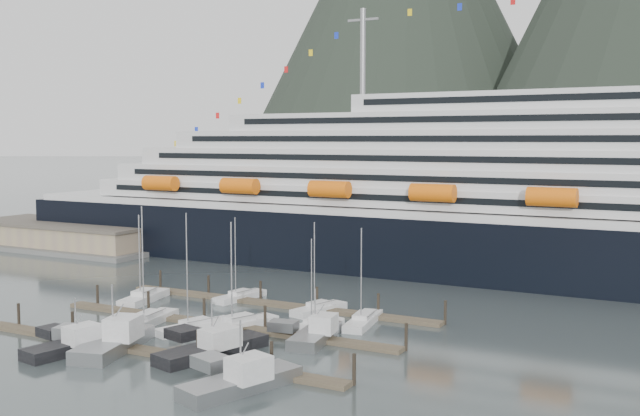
# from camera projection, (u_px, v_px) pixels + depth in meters

# --- Properties ---
(ground) EXTENTS (1600.00, 1600.00, 0.00)m
(ground) POSITION_uv_depth(u_px,v_px,m) (239.00, 337.00, 86.17)
(ground) COLOR #414C4D
(ground) RESTS_ON ground
(cruise_ship) EXTENTS (210.00, 30.40, 50.30)m
(cruise_ship) POSITION_uv_depth(u_px,v_px,m) (590.00, 207.00, 119.16)
(cruise_ship) COLOR black
(cruise_ship) RESTS_ON ground
(warehouse) EXTENTS (46.00, 20.00, 5.80)m
(warehouse) POSITION_uv_depth(u_px,v_px,m) (68.00, 237.00, 156.70)
(warehouse) COLOR #595956
(warehouse) RESTS_ON ground
(dock_near) EXTENTS (48.18, 2.28, 3.20)m
(dock_near) POSITION_uv_depth(u_px,v_px,m) (148.00, 351.00, 79.73)
(dock_near) COLOR #4A3E2F
(dock_near) RESTS_ON ground
(dock_mid) EXTENTS (48.18, 2.28, 3.20)m
(dock_mid) POSITION_uv_depth(u_px,v_px,m) (219.00, 324.00, 91.14)
(dock_mid) COLOR #4A3E2F
(dock_mid) RESTS_ON ground
(dock_far) EXTENTS (48.18, 2.28, 3.20)m
(dock_far) POSITION_uv_depth(u_px,v_px,m) (275.00, 303.00, 102.55)
(dock_far) COLOR #4A3E2F
(dock_far) RESTS_ON ground
(sailboat_a) EXTENTS (4.84, 10.29, 12.89)m
(sailboat_a) POSITION_uv_depth(u_px,v_px,m) (144.00, 299.00, 105.17)
(sailboat_a) COLOR silver
(sailboat_a) RESTS_ON ground
(sailboat_b) EXTENTS (4.15, 10.39, 15.18)m
(sailboat_b) POSITION_uv_depth(u_px,v_px,m) (149.00, 321.00, 92.35)
(sailboat_b) COLOR silver
(sailboat_b) RESTS_ON ground
(sailboat_c) EXTENTS (6.00, 10.60, 13.55)m
(sailboat_c) POSITION_uv_depth(u_px,v_px,m) (239.00, 325.00, 90.05)
(sailboat_c) COLOR silver
(sailboat_c) RESTS_ON ground
(sailboat_d) EXTENTS (5.54, 10.29, 14.59)m
(sailboat_d) POSITION_uv_depth(u_px,v_px,m) (195.00, 327.00, 89.17)
(sailboat_d) COLOR silver
(sailboat_d) RESTS_ON ground
(sailboat_e) EXTENTS (3.69, 9.12, 12.24)m
(sailboat_e) POSITION_uv_depth(u_px,v_px,m) (240.00, 297.00, 106.42)
(sailboat_e) COLOR silver
(sailboat_e) RESTS_ON ground
(sailboat_f) EXTENTS (4.55, 8.97, 12.48)m
(sailboat_f) POSITION_uv_depth(u_px,v_px,m) (319.00, 310.00, 98.42)
(sailboat_f) COLOR silver
(sailboat_f) RESTS_ON ground
(sailboat_g) EXTENTS (4.02, 10.20, 12.52)m
(sailboat_g) POSITION_uv_depth(u_px,v_px,m) (363.00, 321.00, 92.06)
(sailboat_g) COLOR silver
(sailboat_g) RESTS_ON ground
(sailboat_h) EXTENTS (4.15, 8.21, 11.41)m
(sailboat_h) POSITION_uv_depth(u_px,v_px,m) (316.00, 326.00, 89.82)
(sailboat_h) COLOR silver
(sailboat_h) RESTS_ON ground
(trawler_a) EXTENTS (8.78, 12.05, 6.38)m
(trawler_a) POSITION_uv_depth(u_px,v_px,m) (76.00, 343.00, 80.60)
(trawler_a) COLOR black
(trawler_a) RESTS_ON ground
(trawler_b) EXTENTS (10.29, 12.90, 8.01)m
(trawler_b) POSITION_uv_depth(u_px,v_px,m) (112.00, 342.00, 80.75)
(trawler_b) COLOR gray
(trawler_b) RESTS_ON ground
(trawler_c) EXTENTS (10.07, 13.63, 6.72)m
(trawler_c) POSITION_uv_depth(u_px,v_px,m) (211.00, 347.00, 78.95)
(trawler_c) COLOR black
(trawler_c) RESTS_ON ground
(trawler_d) EXTENTS (9.94, 12.54, 7.16)m
(trawler_d) POSITION_uv_depth(u_px,v_px,m) (240.00, 380.00, 68.08)
(trawler_d) COLOR gray
(trawler_d) RESTS_ON ground
(trawler_e) EXTENTS (8.10, 10.60, 6.60)m
(trawler_e) POSITION_uv_depth(u_px,v_px,m) (314.00, 334.00, 84.48)
(trawler_e) COLOR gray
(trawler_e) RESTS_ON ground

